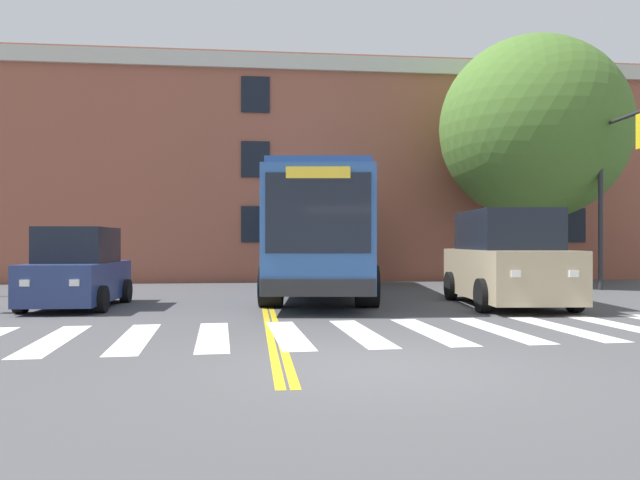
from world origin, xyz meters
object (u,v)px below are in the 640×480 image
Objects in this scene: street_tree_curbside_large at (534,129)px; city_bus at (320,232)px; car_navy_near_lane at (78,271)px; car_tan_far_lane at (506,261)px; traffic_light_near_corner at (617,169)px.

city_bus is at bearing -158.18° from street_tree_curbside_large.
car_navy_near_lane is 10.37m from car_tan_far_lane.
street_tree_curbside_large reaches higher than car_navy_near_lane.
car_tan_far_lane is at bearing -40.78° from city_bus.
car_tan_far_lane is 0.56× the size of street_tree_curbside_large.
traffic_light_near_corner is (5.04, 3.44, 2.72)m from car_tan_far_lane.
car_navy_near_lane is at bearing -169.87° from traffic_light_near_corner.
street_tree_curbside_large is (14.34, 6.23, 4.80)m from car_navy_near_lane.
traffic_light_near_corner is 0.64× the size of street_tree_curbside_large.
street_tree_curbside_large is at bearing 60.01° from car_tan_far_lane.
city_bus is 1.28× the size of street_tree_curbside_large.
car_tan_far_lane is at bearing -119.99° from street_tree_curbside_large.
car_tan_far_lane is (4.21, -3.63, -0.74)m from city_bus.
city_bus is at bearing 25.64° from car_navy_near_lane.
traffic_light_near_corner is at bearing 34.31° from car_tan_far_lane.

